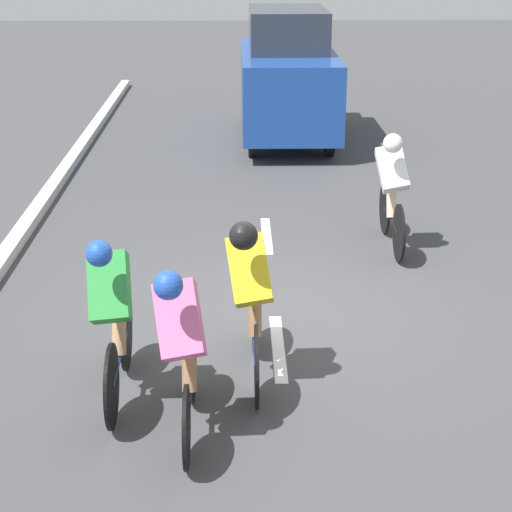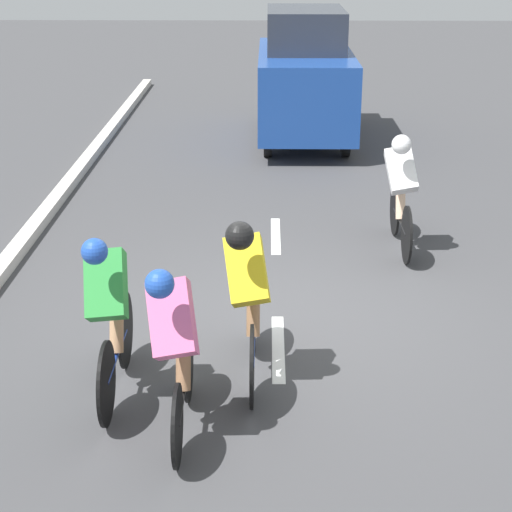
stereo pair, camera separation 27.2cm
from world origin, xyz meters
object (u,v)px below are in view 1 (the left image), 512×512
(cyclist_yellow, at_px, (251,294))
(cyclist_white, at_px, (392,187))
(cyclist_pink, at_px, (182,346))
(support_car, at_px, (287,77))
(cyclist_green, at_px, (113,315))

(cyclist_yellow, xyz_separation_m, cyclist_white, (-1.79, -3.30, -0.03))
(cyclist_pink, relative_size, cyclist_yellow, 0.93)
(cyclist_yellow, relative_size, support_car, 0.43)
(cyclist_pink, height_order, cyclist_yellow, cyclist_yellow)
(cyclist_white, distance_m, support_car, 6.03)
(cyclist_white, bearing_deg, cyclist_yellow, 61.53)
(cyclist_pink, xyz_separation_m, cyclist_green, (0.61, -0.59, -0.01))
(cyclist_pink, distance_m, support_car, 10.24)
(cyclist_pink, bearing_deg, support_car, -97.77)
(cyclist_white, bearing_deg, support_car, -80.93)
(cyclist_pink, bearing_deg, cyclist_white, -119.10)
(cyclist_yellow, height_order, cyclist_white, cyclist_yellow)
(cyclist_white, distance_m, cyclist_green, 4.66)
(cyclist_green, bearing_deg, cyclist_yellow, -165.20)
(cyclist_green, xyz_separation_m, support_car, (-1.99, -9.55, 0.39))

